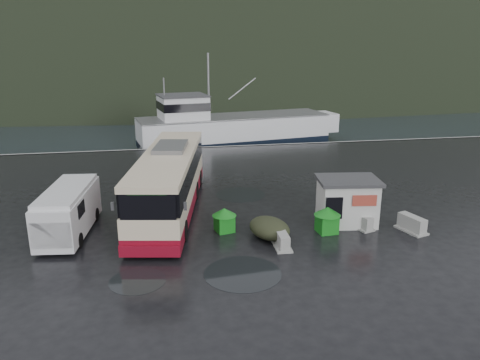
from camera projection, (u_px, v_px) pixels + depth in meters
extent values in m
plane|color=black|center=(211.00, 227.00, 25.32)|extent=(160.00, 160.00, 0.00)
cube|color=black|center=(164.00, 78.00, 129.13)|extent=(300.00, 180.00, 0.02)
cube|color=#999993|center=(186.00, 148.00, 44.20)|extent=(160.00, 0.60, 1.50)
ellipsoid|color=black|center=(177.00, 59.00, 262.92)|extent=(780.00, 540.00, 570.00)
cylinder|color=black|center=(243.00, 273.00, 20.31)|extent=(3.41, 3.41, 0.01)
cylinder|color=black|center=(138.00, 281.00, 19.67)|extent=(2.40, 2.40, 0.01)
cylinder|color=black|center=(240.00, 195.00, 30.75)|extent=(3.25, 3.25, 0.01)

